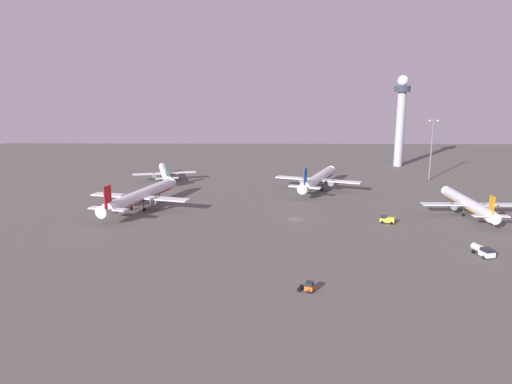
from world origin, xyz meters
name	(u,v)px	position (x,y,z in m)	size (l,w,h in m)	color
ground_plane	(295,219)	(0.00, 0.00, 0.00)	(416.00, 416.00, 0.00)	#56544F
control_tower	(401,115)	(61.37, 103.81, 26.79)	(8.00, 8.00, 46.92)	#A8A8B2
airplane_taxiway_distant	(468,204)	(55.68, 5.76, 3.70)	(29.61, 38.09, 9.78)	silver
airplane_near_gate	(140,196)	(-51.43, 11.54, 4.40)	(35.05, 44.65, 11.64)	white
airplane_mid_apron	(318,179)	(11.93, 43.60, 4.33)	(33.74, 42.79, 11.46)	white
airplane_terminal_side	(165,173)	(-53.98, 62.05, 3.46)	(27.52, 35.05, 9.14)	white
pushback_tug	(309,287)	(-1.02, -52.81, 1.07)	(3.52, 2.80, 2.05)	#D85919
fuel_truck	(483,251)	(43.07, -31.99, 1.37)	(3.60, 6.62, 2.35)	white
baggage_tractor	(387,219)	(27.25, -4.21, 1.18)	(4.56, 3.28, 2.25)	yellow
apron_light_west	(432,146)	(64.52, 65.48, 15.31)	(4.80, 0.90, 26.91)	slate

